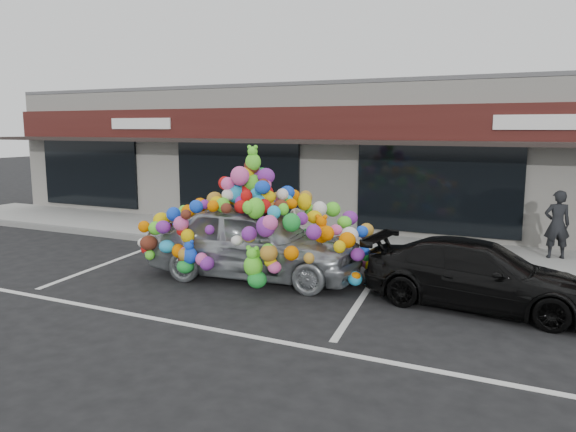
% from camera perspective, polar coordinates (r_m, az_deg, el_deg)
% --- Properties ---
extents(ground, '(90.00, 90.00, 0.00)m').
position_cam_1_polar(ground, '(11.24, -6.56, -6.70)').
color(ground, black).
rests_on(ground, ground).
extents(shop_building, '(24.00, 7.20, 4.31)m').
position_cam_1_polar(shop_building, '(18.51, 7.62, 6.23)').
color(shop_building, white).
rests_on(shop_building, ground).
extents(sidewalk, '(26.00, 3.00, 0.15)m').
position_cam_1_polar(sidewalk, '(14.65, 1.90, -2.64)').
color(sidewalk, gray).
rests_on(sidewalk, ground).
extents(kerb, '(26.00, 0.18, 0.16)m').
position_cam_1_polar(kerb, '(13.33, -0.76, -3.81)').
color(kerb, slate).
rests_on(kerb, ground).
extents(parking_stripe_left, '(0.73, 4.37, 0.01)m').
position_cam_1_polar(parking_stripe_left, '(13.34, -17.79, -4.55)').
color(parking_stripe_left, silver).
rests_on(parking_stripe_left, ground).
extents(parking_stripe_mid, '(0.73, 4.37, 0.01)m').
position_cam_1_polar(parking_stripe_mid, '(10.25, 7.51, -8.26)').
color(parking_stripe_mid, silver).
rests_on(parking_stripe_mid, ground).
extents(lane_line, '(14.00, 0.12, 0.01)m').
position_cam_1_polar(lane_line, '(8.39, -3.45, -12.17)').
color(lane_line, silver).
rests_on(lane_line, ground).
extents(toy_car, '(3.16, 4.83, 2.72)m').
position_cam_1_polar(toy_car, '(11.32, -3.44, -1.76)').
color(toy_car, gray).
rests_on(toy_car, ground).
extents(black_sedan, '(1.90, 3.99, 1.12)m').
position_cam_1_polar(black_sedan, '(10.08, 18.86, -5.68)').
color(black_sedan, black).
rests_on(black_sedan, ground).
extents(pedestrian_a, '(0.63, 0.50, 1.52)m').
position_cam_1_polar(pedestrian_a, '(13.74, 25.66, -0.77)').
color(pedestrian_a, black).
rests_on(pedestrian_a, sidewalk).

